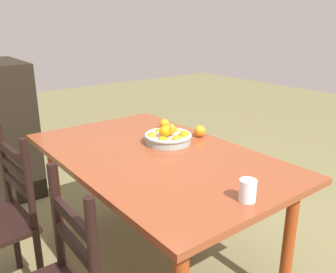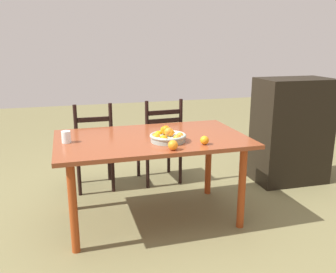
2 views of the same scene
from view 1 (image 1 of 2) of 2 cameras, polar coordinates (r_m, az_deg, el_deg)
ground_plane at (r=2.32m, az=-1.89°, el=-19.69°), size 12.00×12.00×0.00m
dining_table at (r=1.99m, az=-2.08°, el=-4.86°), size 1.55×0.94×0.73m
cabinet at (r=3.31m, az=-25.52°, el=1.20°), size 0.76×0.47×1.12m
fruit_bowl at (r=2.11m, az=0.02°, el=0.08°), size 0.29×0.29×0.12m
orange_loose_0 at (r=2.39m, az=-0.55°, el=2.02°), size 0.07×0.07×0.07m
orange_loose_1 at (r=2.24m, az=5.17°, el=0.87°), size 0.07×0.07×0.07m
drinking_glass at (r=1.48m, az=12.74°, el=-8.49°), size 0.07×0.07×0.09m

